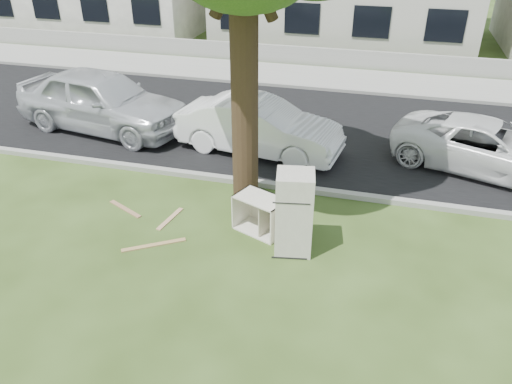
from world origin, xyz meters
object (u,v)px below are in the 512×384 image
(car_center, at_px, (259,127))
(fridge, at_px, (294,213))
(car_left, at_px, (102,100))
(cabinet, at_px, (260,214))
(car_right, at_px, (487,146))

(car_center, bearing_deg, fridge, -148.96)
(car_left, bearing_deg, cabinet, -115.04)
(cabinet, xyz_separation_m, car_left, (-5.55, 3.84, 0.48))
(car_center, bearing_deg, car_right, -77.54)
(cabinet, xyz_separation_m, car_center, (-0.94, 3.50, 0.32))
(fridge, xyz_separation_m, cabinet, (-0.74, 0.46, -0.43))
(fridge, distance_m, car_left, 7.62)
(car_center, xyz_separation_m, car_right, (5.47, 0.43, -0.09))
(fridge, bearing_deg, cabinet, 138.49)
(car_right, xyz_separation_m, car_left, (-10.08, -0.09, 0.25))
(fridge, distance_m, car_center, 4.30)
(car_center, bearing_deg, cabinet, -157.01)
(fridge, relative_size, car_center, 0.38)
(fridge, bearing_deg, car_left, 135.64)
(cabinet, height_order, car_center, car_center)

